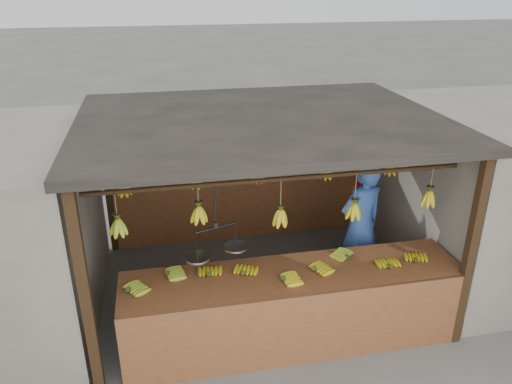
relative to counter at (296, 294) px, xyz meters
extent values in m
plane|color=#5B5B57|center=(-0.14, 1.23, -0.72)|extent=(80.00, 80.00, 0.00)
cube|color=black|center=(-2.14, -0.27, 0.43)|extent=(0.10, 0.10, 2.30)
cube|color=black|center=(1.86, -0.27, 0.43)|extent=(0.10, 0.10, 2.30)
cube|color=black|center=(-2.14, 2.73, 0.43)|extent=(0.10, 0.10, 2.30)
cube|color=black|center=(1.86, 2.73, 0.43)|extent=(0.10, 0.10, 2.30)
cube|color=black|center=(-0.14, 1.23, 1.63)|extent=(4.30, 3.30, 0.10)
cylinder|color=black|center=(-0.14, 0.23, 1.28)|extent=(4.00, 0.05, 0.05)
cylinder|color=black|center=(-0.14, 1.23, 1.28)|extent=(4.00, 0.05, 0.05)
cylinder|color=black|center=(-0.14, 2.23, 1.28)|extent=(4.00, 0.05, 0.05)
cube|color=brown|center=(-0.14, 2.73, 0.18)|extent=(4.00, 0.06, 1.80)
cube|color=slate|center=(3.46, 1.23, 0.43)|extent=(3.00, 3.00, 2.30)
cube|color=brown|center=(0.01, 0.13, 0.14)|extent=(3.82, 0.85, 0.08)
cube|color=brown|center=(0.01, -0.29, -0.27)|extent=(3.82, 0.04, 0.90)
cube|color=black|center=(-1.80, -0.24, -0.31)|extent=(0.07, 0.07, 0.82)
cube|color=black|center=(1.82, -0.24, -0.31)|extent=(0.07, 0.07, 0.82)
cube|color=black|center=(-1.80, 0.51, -0.31)|extent=(0.07, 0.07, 0.82)
cube|color=black|center=(1.82, 0.51, -0.31)|extent=(0.07, 0.07, 0.82)
ellipsoid|color=#92A523|center=(-1.77, 0.10, 0.21)|extent=(0.30, 0.28, 0.06)
ellipsoid|color=#92A523|center=(-1.37, 0.33, 0.21)|extent=(0.27, 0.22, 0.06)
ellipsoid|color=gold|center=(-0.92, 0.24, 0.21)|extent=(0.20, 0.26, 0.06)
ellipsoid|color=gold|center=(-0.54, 0.18, 0.21)|extent=(0.26, 0.29, 0.06)
ellipsoid|color=gold|center=(-0.15, -0.02, 0.21)|extent=(0.25, 0.20, 0.06)
ellipsoid|color=gold|center=(0.24, 0.09, 0.21)|extent=(0.29, 0.26, 0.06)
ellipsoid|color=#92A523|center=(0.70, 0.30, 0.21)|extent=(0.29, 0.30, 0.06)
ellipsoid|color=gold|center=(1.09, 0.00, 0.21)|extent=(0.19, 0.25, 0.06)
ellipsoid|color=gold|center=(1.44, 0.05, 0.21)|extent=(0.24, 0.28, 0.06)
ellipsoid|color=#92A523|center=(-1.81, 0.19, 0.92)|extent=(0.16, 0.16, 0.28)
ellipsoid|color=gold|center=(-1.00, 0.23, 0.96)|extent=(0.16, 0.16, 0.28)
ellipsoid|color=gold|center=(-0.15, 0.21, 0.85)|extent=(0.16, 0.16, 0.28)
ellipsoid|color=gold|center=(0.68, 0.21, 0.85)|extent=(0.16, 0.16, 0.28)
ellipsoid|color=gold|center=(1.57, 0.20, 0.92)|extent=(0.16, 0.16, 0.28)
ellipsoid|color=gold|center=(-1.79, 1.19, 0.92)|extent=(0.16, 0.16, 0.28)
ellipsoid|color=#92A523|center=(-0.95, 1.24, 0.93)|extent=(0.16, 0.16, 0.28)
ellipsoid|color=#92A523|center=(-0.16, 1.28, 0.92)|extent=(0.16, 0.16, 0.28)
ellipsoid|color=gold|center=(0.73, 1.25, 0.91)|extent=(0.16, 0.16, 0.28)
ellipsoid|color=gold|center=(1.58, 1.20, 0.91)|extent=(0.16, 0.16, 0.28)
ellipsoid|color=gold|center=(-1.87, 2.26, 0.88)|extent=(0.16, 0.16, 0.28)
ellipsoid|color=gold|center=(-0.96, 2.18, 0.95)|extent=(0.16, 0.16, 0.28)
ellipsoid|color=gold|center=(-0.16, 2.25, 0.90)|extent=(0.16, 0.16, 0.28)
ellipsoid|color=gold|center=(0.72, 2.22, 0.87)|extent=(0.16, 0.16, 0.28)
ellipsoid|color=gold|center=(1.55, 2.23, 0.87)|extent=(0.16, 0.16, 0.28)
cylinder|color=black|center=(-0.83, 0.23, 1.04)|extent=(0.02, 0.02, 0.49)
cylinder|color=black|center=(-0.83, 0.23, 0.79)|extent=(0.47, 0.18, 0.02)
cylinder|color=silver|center=(-1.05, 0.16, 0.49)|extent=(0.26, 0.26, 0.02)
cylinder|color=silver|center=(-0.62, 0.31, 0.49)|extent=(0.26, 0.26, 0.02)
imported|color=#3359A5|center=(1.16, 1.04, 0.20)|extent=(0.78, 0.64, 1.84)
cube|color=#199926|center=(1.80, 2.58, 0.69)|extent=(0.08, 0.26, 0.34)
cube|color=#1426BF|center=(1.80, 2.58, 0.41)|extent=(0.08, 0.26, 0.34)
cube|color=red|center=(1.80, 2.58, 0.16)|extent=(0.08, 0.26, 0.34)
cube|color=yellow|center=(1.80, 2.58, -0.15)|extent=(0.08, 0.26, 0.34)
camera|label=1|loc=(-1.36, -4.39, 3.21)|focal=35.00mm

